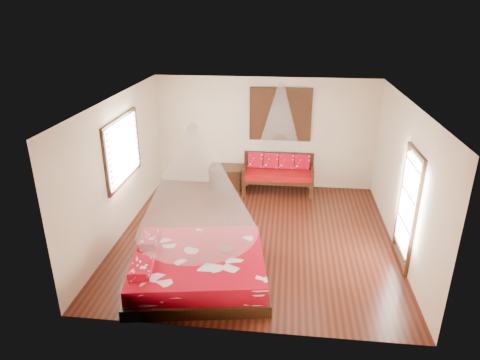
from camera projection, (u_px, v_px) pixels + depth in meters
The scene contains 10 objects.
room at pixel (256, 173), 8.23m from camera, with size 5.54×5.54×2.84m.
bed at pixel (197, 267), 7.28m from camera, with size 2.58×2.40×0.65m.
daybed at pixel (278, 172), 10.71m from camera, with size 1.76×0.78×0.94m.
storage_chest at pixel (226, 177), 11.00m from camera, with size 0.84×0.62×0.57m.
shutter_panel at pixel (280, 114), 10.49m from camera, with size 1.52×0.06×1.32m.
window_left at pixel (123, 150), 8.58m from camera, with size 0.10×1.74×1.34m.
glazed_door at pixel (407, 209), 7.52m from camera, with size 0.08×1.02×2.16m.
wine_tray at pixel (226, 248), 7.32m from camera, with size 0.22×0.22×0.18m.
mosquito_net_main at pixel (195, 181), 6.67m from camera, with size 1.99×1.99×1.80m, color white.
mosquito_net_daybed at pixel (280, 115), 10.03m from camera, with size 0.98×0.98×1.50m, color white.
Camera 1 is at (0.56, -7.64, 4.41)m, focal length 32.00 mm.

